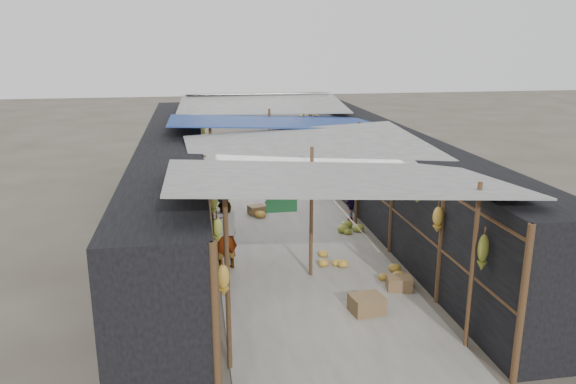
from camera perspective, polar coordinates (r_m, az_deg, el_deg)
ground at (r=8.72m, az=6.49°, el=-16.30°), size 80.00×80.00×0.00m
aisle_slab at (r=14.52m, az=-0.51°, el=-2.94°), size 3.60×16.00×0.02m
stall_left at (r=14.05m, az=-11.46°, el=0.97°), size 1.40×15.00×2.30m
stall_right at (r=14.85m, az=9.83°, el=1.82°), size 1.40×15.00×2.30m
crate_near at (r=9.88m, az=8.00°, el=-11.26°), size 0.60×0.52×0.33m
crate_mid at (r=10.82m, az=11.23°, el=-9.13°), size 0.52×0.45×0.27m
crate_back at (r=15.01m, az=-3.22°, el=-1.87°), size 0.49×0.44×0.26m
black_basin at (r=19.14m, az=2.37°, el=1.79°), size 0.57×0.57×0.17m
vendor_elderly at (r=11.39m, az=-6.48°, el=-4.41°), size 0.62×0.50×1.47m
shopper_blue at (r=15.81m, az=-0.93°, el=1.73°), size 0.84×0.67×1.69m
vendor_seated at (r=14.51m, az=6.28°, el=-1.07°), size 0.44×0.67×0.98m
market_canopy at (r=14.27m, az=-0.62°, el=6.65°), size 5.62×15.20×2.77m
hanging_bananas at (r=14.20m, az=-0.93°, el=3.56°), size 3.95×14.22×0.83m
floor_bananas at (r=13.40m, az=1.33°, el=-3.84°), size 4.10×6.95×0.36m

